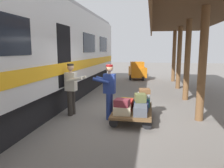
# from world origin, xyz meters

# --- Properties ---
(ground_plane) EXTENTS (60.00, 60.00, 0.00)m
(ground_plane) POSITION_xyz_m (0.00, 0.00, 0.00)
(ground_plane) COLOR slate
(platform_canopy) EXTENTS (3.20, 17.76, 3.56)m
(platform_canopy) POSITION_xyz_m (-2.34, 0.00, 3.25)
(platform_canopy) COLOR brown
(platform_canopy) RESTS_ON ground_plane
(train_car) EXTENTS (3.02, 16.98, 4.00)m
(train_car) POSITION_xyz_m (3.42, 0.00, 2.06)
(train_car) COLOR silver
(train_car) RESTS_ON ground_plane
(luggage_cart) EXTENTS (1.18, 1.98, 0.33)m
(luggage_cart) POSITION_xyz_m (-0.38, 0.29, 0.28)
(luggage_cart) COLOR brown
(luggage_cart) RESTS_ON ground_plane
(suitcase_navy_fabric) EXTENTS (0.44, 0.55, 0.23)m
(suitcase_navy_fabric) POSITION_xyz_m (-0.64, 0.29, 0.45)
(suitcase_navy_fabric) COLOR navy
(suitcase_navy_fabric) RESTS_ON luggage_cart
(suitcase_slate_roller) EXTENTS (0.39, 0.58, 0.26)m
(suitcase_slate_roller) POSITION_xyz_m (-0.64, 0.83, 0.46)
(suitcase_slate_roller) COLOR #4C515B
(suitcase_slate_roller) RESTS_ON luggage_cart
(suitcase_cream_canvas) EXTENTS (0.52, 0.55, 0.23)m
(suitcase_cream_canvas) POSITION_xyz_m (-0.12, 0.83, 0.44)
(suitcase_cream_canvas) COLOR beige
(suitcase_cream_canvas) RESTS_ON luggage_cart
(suitcase_teal_softside) EXTENTS (0.52, 0.62, 0.26)m
(suitcase_teal_softside) POSITION_xyz_m (-0.64, -0.25, 0.46)
(suitcase_teal_softside) COLOR #1E666B
(suitcase_teal_softside) RESTS_ON luggage_cart
(suitcase_red_plastic) EXTENTS (0.52, 0.61, 0.28)m
(suitcase_red_plastic) POSITION_xyz_m (-0.12, 0.29, 0.47)
(suitcase_red_plastic) COLOR #AD231E
(suitcase_red_plastic) RESTS_ON luggage_cart
(suitcase_yellow_case) EXTENTS (0.43, 0.64, 0.17)m
(suitcase_yellow_case) POSITION_xyz_m (-0.12, -0.25, 0.42)
(suitcase_yellow_case) COLOR gold
(suitcase_yellow_case) RESTS_ON luggage_cart
(suitcase_burgundy_valise) EXTENTS (0.45, 0.41, 0.20)m
(suitcase_burgundy_valise) POSITION_xyz_m (-0.12, 0.85, 0.66)
(suitcase_burgundy_valise) COLOR maroon
(suitcase_burgundy_valise) RESTS_ON suitcase_cream_canvas
(suitcase_olive_duffel) EXTENTS (0.39, 0.44, 0.25)m
(suitcase_olive_duffel) POSITION_xyz_m (-0.60, 0.25, 0.69)
(suitcase_olive_duffel) COLOR brown
(suitcase_olive_duffel) RESTS_ON suitcase_navy_fabric
(suitcase_gray_aluminum) EXTENTS (0.40, 0.39, 0.16)m
(suitcase_gray_aluminum) POSITION_xyz_m (-0.68, -0.21, 0.67)
(suitcase_gray_aluminum) COLOR #9EA0A5
(suitcase_gray_aluminum) RESTS_ON suitcase_teal_softside
(suitcase_brown_leather) EXTENTS (0.39, 0.44, 0.14)m
(suitcase_brown_leather) POSITION_xyz_m (-0.71, -0.21, 0.82)
(suitcase_brown_leather) COLOR brown
(suitcase_brown_leather) RESTS_ON suitcase_gray_aluminum
(porter_in_overalls) EXTENTS (0.68, 0.45, 1.70)m
(porter_in_overalls) POSITION_xyz_m (0.37, 0.33, 0.93)
(porter_in_overalls) COLOR navy
(porter_in_overalls) RESTS_ON ground_plane
(porter_by_door) EXTENTS (0.70, 0.49, 1.70)m
(porter_by_door) POSITION_xyz_m (1.65, 0.16, 0.93)
(porter_by_door) COLOR #332D28
(porter_by_door) RESTS_ON ground_plane
(baggage_tug) EXTENTS (1.44, 1.89, 1.30)m
(baggage_tug) POSITION_xyz_m (0.08, -8.94, 0.63)
(baggage_tug) COLOR orange
(baggage_tug) RESTS_ON ground_plane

